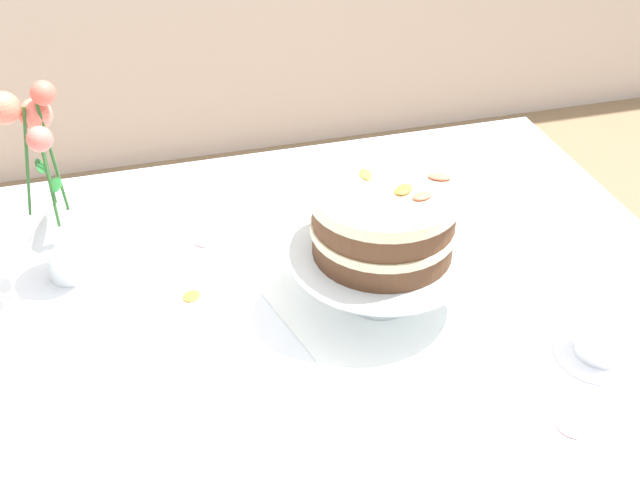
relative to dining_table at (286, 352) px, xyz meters
name	(u,v)px	position (x,y,z in m)	size (l,w,h in m)	color
dining_table	(286,352)	(0.00, 0.00, 0.00)	(1.40, 1.00, 0.74)	white
linen_napkin	(379,299)	(0.15, -0.01, 0.09)	(0.32, 0.32, 0.00)	white
cake_stand	(381,259)	(0.15, -0.01, 0.17)	(0.29, 0.29, 0.10)	silver
layer_cake	(384,220)	(0.15, -0.01, 0.25)	(0.23, 0.23, 0.12)	brown
flower_vase	(53,205)	(-0.33, 0.19, 0.23)	(0.12, 0.12, 0.35)	silver
teacup	(602,343)	(0.43, -0.23, 0.11)	(0.13, 0.13, 0.06)	white
loose_petal_0	(192,296)	(-0.14, 0.08, 0.09)	(0.03, 0.03, 0.00)	orange
loose_petal_1	(203,242)	(-0.10, 0.22, 0.09)	(0.03, 0.03, 0.00)	pink
loose_petal_2	(570,431)	(0.31, -0.35, 0.09)	(0.03, 0.02, 0.00)	pink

